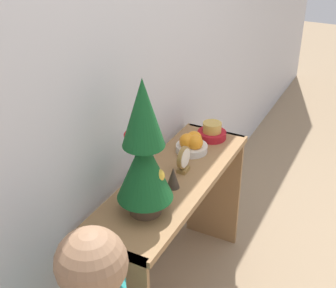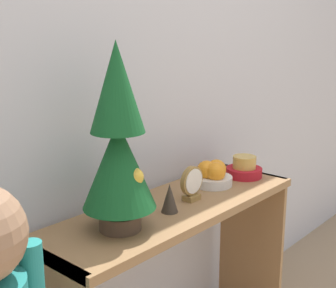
{
  "view_description": "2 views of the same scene",
  "coord_description": "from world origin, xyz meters",
  "views": [
    {
      "loc": [
        -1.58,
        -0.61,
        1.85
      ],
      "look_at": [
        -0.04,
        0.18,
        0.9
      ],
      "focal_mm": 50.0,
      "sensor_mm": 36.0,
      "label": 1
    },
    {
      "loc": [
        -1.17,
        -0.83,
        1.3
      ],
      "look_at": [
        -0.01,
        0.2,
        0.93
      ],
      "focal_mm": 50.0,
      "sensor_mm": 36.0,
      "label": 2
    }
  ],
  "objects": [
    {
      "name": "singing_bowl",
      "position": [
        0.42,
        0.16,
        0.75
      ],
      "size": [
        0.15,
        0.15,
        0.09
      ],
      "color": "#AD1923",
      "rests_on": "console_table"
    },
    {
      "name": "fruit_bowl",
      "position": [
        0.25,
        0.19,
        0.76
      ],
      "size": [
        0.16,
        0.16,
        0.1
      ],
      "color": "silver",
      "rests_on": "console_table"
    },
    {
      "name": "console_table",
      "position": [
        0.0,
        0.17,
        0.54
      ],
      "size": [
        1.05,
        0.34,
        0.71
      ],
      "color": "olive",
      "rests_on": "ground_plane"
    },
    {
      "name": "mini_tree",
      "position": [
        -0.28,
        0.16,
        0.99
      ],
      "size": [
        0.22,
        0.22,
        0.57
      ],
      "color": "#4C3828",
      "rests_on": "console_table"
    },
    {
      "name": "desk_clock",
      "position": [
        0.07,
        0.15,
        0.77
      ],
      "size": [
        0.11,
        0.04,
        0.13
      ],
      "color": "olive",
      "rests_on": "console_table"
    },
    {
      "name": "figurine",
      "position": [
        -0.07,
        0.14,
        0.76
      ],
      "size": [
        0.06,
        0.06,
        0.1
      ],
      "color": "#382D23",
      "rests_on": "console_table"
    },
    {
      "name": "back_wall",
      "position": [
        0.0,
        0.39,
        1.25
      ],
      "size": [
        7.0,
        0.05,
        2.5
      ],
      "primitive_type": "cube",
      "color": "silver",
      "rests_on": "ground_plane"
    }
  ]
}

